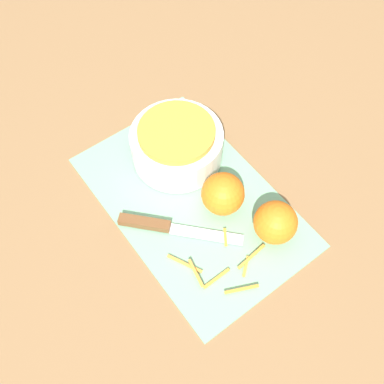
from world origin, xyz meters
TOP-DOWN VIEW (x-y plane):
  - ground_plane at (0.00, 0.00)m, footprint 4.00×4.00m
  - cutting_board at (0.00, 0.00)m, footprint 0.47×0.30m
  - bowl_speckled at (-0.10, 0.04)m, footprint 0.19×0.19m
  - knife at (0.01, -0.09)m, footprint 0.19×0.18m
  - orange_left at (0.15, 0.08)m, footprint 0.08×0.08m
  - orange_right at (0.04, 0.04)m, footprint 0.08×0.08m
  - peel_pile at (0.15, -0.04)m, footprint 0.15×0.16m

SIDE VIEW (x-z plane):
  - ground_plane at x=0.00m, z-range 0.00..0.00m
  - cutting_board at x=0.00m, z-range 0.00..0.01m
  - peel_pile at x=0.15m, z-range 0.01..0.01m
  - knife at x=0.01m, z-range 0.00..0.02m
  - orange_left at x=0.15m, z-range 0.01..0.09m
  - orange_right at x=0.04m, z-range 0.01..0.09m
  - bowl_speckled at x=-0.10m, z-range 0.00..0.09m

